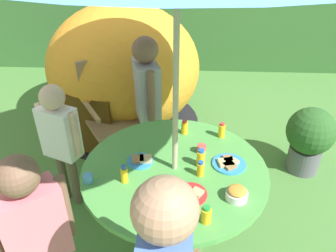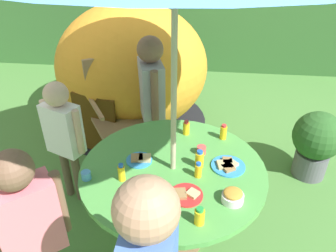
{
  "view_description": "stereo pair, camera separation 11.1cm",
  "coord_description": "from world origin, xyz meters",
  "px_view_note": "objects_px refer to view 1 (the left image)",
  "views": [
    {
      "loc": [
        0.04,
        -1.76,
        2.17
      ],
      "look_at": [
        -0.06,
        0.2,
        0.93
      ],
      "focal_mm": 35.48,
      "sensor_mm": 36.0,
      "label": 1
    },
    {
      "loc": [
        0.15,
        -1.75,
        2.17
      ],
      "look_at": [
        -0.06,
        0.2,
        0.93
      ],
      "focal_mm": 35.48,
      "sensor_mm": 36.0,
      "label": 2
    }
  ],
  "objects_px": {
    "child_in_grey_shirt": "(147,90)",
    "plate_center_back": "(141,160)",
    "potted_plant": "(309,137)",
    "juice_bottle_far_left": "(201,169)",
    "juice_bottle_near_left": "(206,215)",
    "snack_bowl": "(237,194)",
    "plate_mid_right": "(229,163)",
    "juice_bottle_near_right": "(185,127)",
    "juice_bottle_center_front": "(124,174)",
    "child_in_pink_shirt": "(33,226)",
    "cup_near": "(88,178)",
    "plate_back_edge": "(190,194)",
    "garden_table": "(175,180)",
    "wooden_chair": "(112,107)",
    "dome_tent": "(124,68)",
    "juice_bottle_far_right": "(201,158)",
    "cup_far": "(201,149)",
    "child_in_white_shirt": "(59,132)",
    "juice_bottle_mid_left": "(222,130)"
  },
  "relations": [
    {
      "from": "juice_bottle_far_left",
      "to": "snack_bowl",
      "type": "bearing_deg",
      "value": -43.67
    },
    {
      "from": "juice_bottle_near_right",
      "to": "child_in_pink_shirt",
      "type": "bearing_deg",
      "value": -127.35
    },
    {
      "from": "child_in_grey_shirt",
      "to": "snack_bowl",
      "type": "xyz_separation_m",
      "value": [
        0.67,
        -1.18,
        -0.1
      ]
    },
    {
      "from": "potted_plant",
      "to": "juice_bottle_near_left",
      "type": "relative_size",
      "value": 6.06
    },
    {
      "from": "plate_center_back",
      "to": "cup_near",
      "type": "relative_size",
      "value": 2.93
    },
    {
      "from": "wooden_chair",
      "to": "plate_center_back",
      "type": "relative_size",
      "value": 5.81
    },
    {
      "from": "potted_plant",
      "to": "plate_center_back",
      "type": "bearing_deg",
      "value": -149.85
    },
    {
      "from": "wooden_chair",
      "to": "juice_bottle_far_right",
      "type": "height_order",
      "value": "wooden_chair"
    },
    {
      "from": "child_in_grey_shirt",
      "to": "cup_near",
      "type": "distance_m",
      "value": 1.11
    },
    {
      "from": "juice_bottle_far_left",
      "to": "juice_bottle_near_left",
      "type": "bearing_deg",
      "value": -87.25
    },
    {
      "from": "wooden_chair",
      "to": "plate_center_back",
      "type": "xyz_separation_m",
      "value": [
        0.41,
        -1.0,
        0.15
      ]
    },
    {
      "from": "child_in_grey_shirt",
      "to": "plate_back_edge",
      "type": "xyz_separation_m",
      "value": [
        0.38,
        -1.16,
        -0.13
      ]
    },
    {
      "from": "snack_bowl",
      "to": "plate_back_edge",
      "type": "relative_size",
      "value": 0.65
    },
    {
      "from": "garden_table",
      "to": "wooden_chair",
      "type": "distance_m",
      "value": 1.24
    },
    {
      "from": "dome_tent",
      "to": "juice_bottle_far_left",
      "type": "distance_m",
      "value": 2.0
    },
    {
      "from": "child_in_grey_shirt",
      "to": "cup_far",
      "type": "relative_size",
      "value": 20.09
    },
    {
      "from": "child_in_grey_shirt",
      "to": "juice_bottle_near_left",
      "type": "distance_m",
      "value": 1.45
    },
    {
      "from": "garden_table",
      "to": "cup_near",
      "type": "xyz_separation_m",
      "value": [
        -0.55,
        -0.17,
        0.14
      ]
    },
    {
      "from": "juice_bottle_far_right",
      "to": "juice_bottle_far_left",
      "type": "bearing_deg",
      "value": -92.55
    },
    {
      "from": "child_in_grey_shirt",
      "to": "plate_center_back",
      "type": "bearing_deg",
      "value": -14.36
    },
    {
      "from": "wooden_chair",
      "to": "child_in_grey_shirt",
      "type": "relative_size",
      "value": 0.79
    },
    {
      "from": "child_in_white_shirt",
      "to": "plate_center_back",
      "type": "distance_m",
      "value": 0.76
    },
    {
      "from": "juice_bottle_center_front",
      "to": "plate_mid_right",
      "type": "bearing_deg",
      "value": 16.63
    },
    {
      "from": "juice_bottle_far_left",
      "to": "juice_bottle_center_front",
      "type": "xyz_separation_m",
      "value": [
        -0.49,
        -0.09,
        0.01
      ]
    },
    {
      "from": "juice_bottle_near_left",
      "to": "cup_far",
      "type": "bearing_deg",
      "value": 90.29
    },
    {
      "from": "child_in_pink_shirt",
      "to": "cup_near",
      "type": "xyz_separation_m",
      "value": [
        0.17,
        0.43,
        -0.05
      ]
    },
    {
      "from": "juice_bottle_near_left",
      "to": "juice_bottle_near_right",
      "type": "bearing_deg",
      "value": 98.16
    },
    {
      "from": "wooden_chair",
      "to": "snack_bowl",
      "type": "height_order",
      "value": "wooden_chair"
    },
    {
      "from": "dome_tent",
      "to": "juice_bottle_near_right",
      "type": "height_order",
      "value": "dome_tent"
    },
    {
      "from": "juice_bottle_far_right",
      "to": "plate_mid_right",
      "type": "bearing_deg",
      "value": 5.17
    },
    {
      "from": "juice_bottle_center_front",
      "to": "juice_bottle_mid_left",
      "type": "bearing_deg",
      "value": 39.52
    },
    {
      "from": "child_in_pink_shirt",
      "to": "juice_bottle_near_right",
      "type": "distance_m",
      "value": 1.3
    },
    {
      "from": "dome_tent",
      "to": "potted_plant",
      "type": "distance_m",
      "value": 2.1
    },
    {
      "from": "juice_bottle_center_front",
      "to": "plate_center_back",
      "type": "bearing_deg",
      "value": 69.03
    },
    {
      "from": "juice_bottle_far_right",
      "to": "plate_center_back",
      "type": "bearing_deg",
      "value": 177.13
    },
    {
      "from": "dome_tent",
      "to": "juice_bottle_near_left",
      "type": "height_order",
      "value": "dome_tent"
    },
    {
      "from": "potted_plant",
      "to": "cup_near",
      "type": "xyz_separation_m",
      "value": [
        -1.81,
        -1.1,
        0.36
      ]
    },
    {
      "from": "child_in_pink_shirt",
      "to": "cup_near",
      "type": "distance_m",
      "value": 0.47
    },
    {
      "from": "plate_back_edge",
      "to": "juice_bottle_far_right",
      "type": "relative_size",
      "value": 1.56
    },
    {
      "from": "wooden_chair",
      "to": "dome_tent",
      "type": "bearing_deg",
      "value": 57.37
    },
    {
      "from": "child_in_grey_shirt",
      "to": "child_in_white_shirt",
      "type": "relative_size",
      "value": 1.18
    },
    {
      "from": "juice_bottle_center_front",
      "to": "juice_bottle_mid_left",
      "type": "distance_m",
      "value": 0.86
    },
    {
      "from": "potted_plant",
      "to": "child_in_white_shirt",
      "type": "bearing_deg",
      "value": -165.99
    },
    {
      "from": "plate_mid_right",
      "to": "juice_bottle_near_right",
      "type": "height_order",
      "value": "juice_bottle_near_right"
    },
    {
      "from": "garden_table",
      "to": "child_in_pink_shirt",
      "type": "bearing_deg",
      "value": -140.23
    },
    {
      "from": "dome_tent",
      "to": "plate_back_edge",
      "type": "distance_m",
      "value": 2.15
    },
    {
      "from": "plate_back_edge",
      "to": "juice_bottle_far_left",
      "type": "distance_m",
      "value": 0.21
    },
    {
      "from": "plate_center_back",
      "to": "juice_bottle_mid_left",
      "type": "distance_m",
      "value": 0.68
    },
    {
      "from": "child_in_pink_shirt",
      "to": "juice_bottle_near_left",
      "type": "bearing_deg",
      "value": -30.96
    },
    {
      "from": "juice_bottle_far_left",
      "to": "cup_far",
      "type": "xyz_separation_m",
      "value": [
        0.02,
        0.25,
        -0.02
      ]
    }
  ]
}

